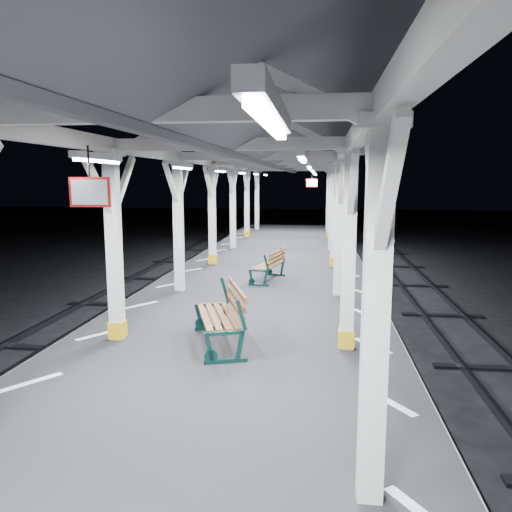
# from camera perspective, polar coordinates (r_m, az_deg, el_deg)

# --- Properties ---
(ground) EXTENTS (120.00, 120.00, 0.00)m
(ground) POSITION_cam_1_polar(r_m,az_deg,el_deg) (7.40, -6.08, -22.30)
(ground) COLOR black
(ground) RESTS_ON ground
(platform) EXTENTS (6.00, 50.00, 1.00)m
(platform) POSITION_cam_1_polar(r_m,az_deg,el_deg) (7.16, -6.14, -18.86)
(platform) COLOR black
(platform) RESTS_ON ground
(hazard_stripes_left) EXTENTS (1.00, 48.00, 0.01)m
(hazard_stripes_left) POSITION_cam_1_polar(r_m,az_deg,el_deg) (7.85, -24.38, -13.03)
(hazard_stripes_left) COLOR silver
(hazard_stripes_left) RESTS_ON platform
(hazard_stripes_right) EXTENTS (1.00, 48.00, 0.01)m
(hazard_stripes_right) POSITION_cam_1_polar(r_m,az_deg,el_deg) (6.84, 15.02, -15.81)
(hazard_stripes_right) COLOR silver
(hazard_stripes_right) RESTS_ON platform
(canopy) EXTENTS (5.40, 49.00, 4.65)m
(canopy) POSITION_cam_1_polar(r_m,az_deg,el_deg) (6.38, -6.79, 15.40)
(canopy) COLOR silver
(canopy) RESTS_ON platform
(bench_mid) EXTENTS (1.24, 1.98, 1.01)m
(bench_mid) POSITION_cam_1_polar(r_m,az_deg,el_deg) (8.59, -3.65, -6.62)
(bench_mid) COLOR #0E2F2A
(bench_mid) RESTS_ON platform
(bench_far) EXTENTS (0.91, 1.68, 0.86)m
(bench_far) POSITION_cam_1_polar(r_m,az_deg,el_deg) (13.93, 1.71, -0.99)
(bench_far) COLOR #0E2F2A
(bench_far) RESTS_ON platform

